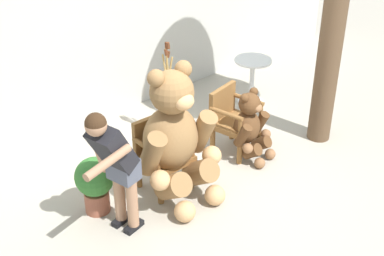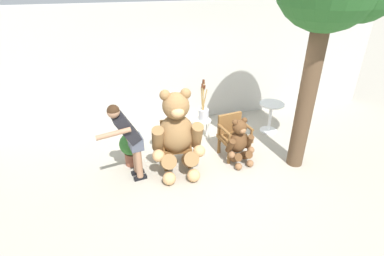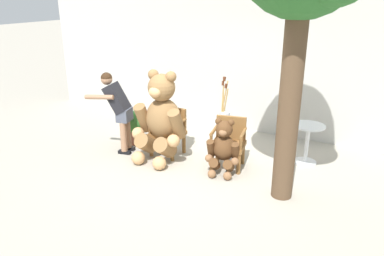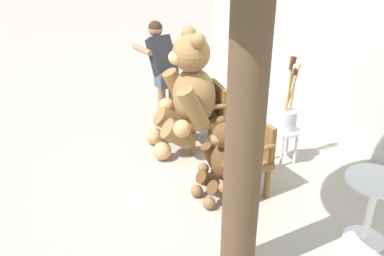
{
  "view_description": "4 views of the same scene",
  "coord_description": "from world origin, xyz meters",
  "px_view_note": "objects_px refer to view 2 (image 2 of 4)",
  "views": [
    {
      "loc": [
        -3.86,
        -3.68,
        3.84
      ],
      "look_at": [
        -0.2,
        0.35,
        0.67
      ],
      "focal_mm": 50.0,
      "sensor_mm": 36.0,
      "label": 1
    },
    {
      "loc": [
        -1.42,
        -4.5,
        3.49
      ],
      "look_at": [
        -0.35,
        0.07,
        0.93
      ],
      "focal_mm": 28.0,
      "sensor_mm": 36.0,
      "label": 2
    },
    {
      "loc": [
        2.77,
        -5.18,
        2.88
      ],
      "look_at": [
        -0.03,
        0.27,
        0.65
      ],
      "focal_mm": 35.0,
      "sensor_mm": 36.0,
      "label": 3
    },
    {
      "loc": [
        4.29,
        -1.52,
        2.87
      ],
      "look_at": [
        0.02,
        0.01,
        0.61
      ],
      "focal_mm": 40.0,
      "sensor_mm": 36.0,
      "label": 4
    }
  ],
  "objects_px": {
    "teddy_bear_large": "(177,133)",
    "brush_bucket": "(204,112)",
    "wooden_chair_right": "(233,135)",
    "white_stool": "(203,124)",
    "wooden_chair_left": "(175,141)",
    "teddy_bear_small": "(239,142)",
    "potted_plant": "(131,147)",
    "round_side_table": "(271,114)",
    "person_visitor": "(128,136)"
  },
  "relations": [
    {
      "from": "teddy_bear_large",
      "to": "brush_bucket",
      "type": "distance_m",
      "value": 1.31
    },
    {
      "from": "wooden_chair_right",
      "to": "white_stool",
      "type": "relative_size",
      "value": 1.87
    },
    {
      "from": "wooden_chair_left",
      "to": "teddy_bear_small",
      "type": "relative_size",
      "value": 0.91
    },
    {
      "from": "potted_plant",
      "to": "round_side_table",
      "type": "bearing_deg",
      "value": 10.93
    },
    {
      "from": "wooden_chair_left",
      "to": "white_stool",
      "type": "distance_m",
      "value": 1.1
    },
    {
      "from": "teddy_bear_large",
      "to": "person_visitor",
      "type": "distance_m",
      "value": 0.88
    },
    {
      "from": "white_stool",
      "to": "teddy_bear_small",
      "type": "bearing_deg",
      "value": -67.79
    },
    {
      "from": "teddy_bear_large",
      "to": "white_stool",
      "type": "height_order",
      "value": "teddy_bear_large"
    },
    {
      "from": "white_stool",
      "to": "brush_bucket",
      "type": "xyz_separation_m",
      "value": [
        -0.0,
        0.0,
        0.3
      ]
    },
    {
      "from": "person_visitor",
      "to": "wooden_chair_left",
      "type": "bearing_deg",
      "value": 22.15
    },
    {
      "from": "teddy_bear_small",
      "to": "brush_bucket",
      "type": "bearing_deg",
      "value": 112.34
    },
    {
      "from": "white_stool",
      "to": "brush_bucket",
      "type": "distance_m",
      "value": 0.3
    },
    {
      "from": "teddy_bear_large",
      "to": "brush_bucket",
      "type": "bearing_deg",
      "value": 52.97
    },
    {
      "from": "wooden_chair_right",
      "to": "person_visitor",
      "type": "relative_size",
      "value": 0.57
    },
    {
      "from": "teddy_bear_small",
      "to": "person_visitor",
      "type": "xyz_separation_m",
      "value": [
        -2.09,
        -0.06,
        0.44
      ]
    },
    {
      "from": "person_visitor",
      "to": "teddy_bear_small",
      "type": "bearing_deg",
      "value": 1.75
    },
    {
      "from": "teddy_bear_large",
      "to": "potted_plant",
      "type": "bearing_deg",
      "value": 156.1
    },
    {
      "from": "person_visitor",
      "to": "wooden_chair_right",
      "type": "bearing_deg",
      "value": 9.72
    },
    {
      "from": "brush_bucket",
      "to": "person_visitor",
      "type": "bearing_deg",
      "value": -145.72
    },
    {
      "from": "wooden_chair_right",
      "to": "teddy_bear_small",
      "type": "bearing_deg",
      "value": -85.98
    },
    {
      "from": "brush_bucket",
      "to": "potted_plant",
      "type": "relative_size",
      "value": 1.39
    },
    {
      "from": "wooden_chair_left",
      "to": "round_side_table",
      "type": "height_order",
      "value": "wooden_chair_left"
    },
    {
      "from": "person_visitor",
      "to": "white_stool",
      "type": "distance_m",
      "value": 2.08
    },
    {
      "from": "wooden_chair_left",
      "to": "round_side_table",
      "type": "relative_size",
      "value": 1.19
    },
    {
      "from": "wooden_chair_right",
      "to": "potted_plant",
      "type": "distance_m",
      "value": 2.05
    },
    {
      "from": "brush_bucket",
      "to": "round_side_table",
      "type": "bearing_deg",
      "value": -1.48
    },
    {
      "from": "round_side_table",
      "to": "white_stool",
      "type": "bearing_deg",
      "value": 178.53
    },
    {
      "from": "brush_bucket",
      "to": "white_stool",
      "type": "bearing_deg",
      "value": -4.78
    },
    {
      "from": "person_visitor",
      "to": "white_stool",
      "type": "xyz_separation_m",
      "value": [
        1.66,
        1.13,
        -0.55
      ]
    },
    {
      "from": "wooden_chair_right",
      "to": "person_visitor",
      "type": "distance_m",
      "value": 2.15
    },
    {
      "from": "teddy_bear_small",
      "to": "round_side_table",
      "type": "relative_size",
      "value": 1.32
    },
    {
      "from": "white_stool",
      "to": "person_visitor",
      "type": "bearing_deg",
      "value": -145.78
    },
    {
      "from": "wooden_chair_left",
      "to": "person_visitor",
      "type": "height_order",
      "value": "person_visitor"
    },
    {
      "from": "white_stool",
      "to": "potted_plant",
      "type": "relative_size",
      "value": 0.68
    },
    {
      "from": "wooden_chair_right",
      "to": "round_side_table",
      "type": "bearing_deg",
      "value": 31.66
    },
    {
      "from": "brush_bucket",
      "to": "potted_plant",
      "type": "xyz_separation_m",
      "value": [
        -1.63,
        -0.67,
        -0.26
      ]
    },
    {
      "from": "wooden_chair_left",
      "to": "teddy_bear_large",
      "type": "height_order",
      "value": "teddy_bear_large"
    },
    {
      "from": "wooden_chair_left",
      "to": "person_visitor",
      "type": "relative_size",
      "value": 0.57
    },
    {
      "from": "teddy_bear_large",
      "to": "round_side_table",
      "type": "bearing_deg",
      "value": 22.71
    },
    {
      "from": "wooden_chair_right",
      "to": "brush_bucket",
      "type": "height_order",
      "value": "brush_bucket"
    },
    {
      "from": "teddy_bear_large",
      "to": "person_visitor",
      "type": "bearing_deg",
      "value": -174.3
    },
    {
      "from": "teddy_bear_small",
      "to": "potted_plant",
      "type": "bearing_deg",
      "value": 169.11
    },
    {
      "from": "wooden_chair_left",
      "to": "white_stool",
      "type": "bearing_deg",
      "value": 44.56
    },
    {
      "from": "person_visitor",
      "to": "round_side_table",
      "type": "height_order",
      "value": "person_visitor"
    },
    {
      "from": "wooden_chair_left",
      "to": "white_stool",
      "type": "height_order",
      "value": "wooden_chair_left"
    },
    {
      "from": "wooden_chair_right",
      "to": "brush_bucket",
      "type": "bearing_deg",
      "value": 118.33
    },
    {
      "from": "wooden_chair_left",
      "to": "potted_plant",
      "type": "bearing_deg",
      "value": 172.9
    },
    {
      "from": "wooden_chair_left",
      "to": "teddy_bear_large",
      "type": "xyz_separation_m",
      "value": [
        -0.0,
        -0.27,
        0.33
      ]
    },
    {
      "from": "teddy_bear_small",
      "to": "white_stool",
      "type": "distance_m",
      "value": 1.15
    },
    {
      "from": "wooden_chair_right",
      "to": "person_visitor",
      "type": "bearing_deg",
      "value": -170.28
    }
  ]
}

